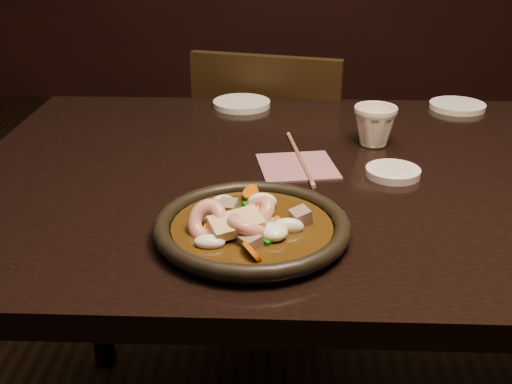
{
  "coord_description": "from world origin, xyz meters",
  "views": [
    {
      "loc": [
        -0.24,
        -1.06,
        1.19
      ],
      "look_at": [
        -0.27,
        -0.21,
        0.8
      ],
      "focal_mm": 45.0,
      "sensor_mm": 36.0,
      "label": 1
    }
  ],
  "objects_px": {
    "chair": "(275,183)",
    "plate": "(252,228)",
    "table": "(409,211)",
    "tea_cup": "(375,124)"
  },
  "relations": [
    {
      "from": "table",
      "to": "chair",
      "type": "distance_m",
      "value": 0.68
    },
    {
      "from": "chair",
      "to": "plate",
      "type": "xyz_separation_m",
      "value": [
        -0.02,
        -0.85,
        0.3
      ]
    },
    {
      "from": "table",
      "to": "plate",
      "type": "bearing_deg",
      "value": -137.6
    },
    {
      "from": "table",
      "to": "plate",
      "type": "distance_m",
      "value": 0.38
    },
    {
      "from": "chair",
      "to": "plate",
      "type": "distance_m",
      "value": 0.9
    },
    {
      "from": "tea_cup",
      "to": "chair",
      "type": "bearing_deg",
      "value": 112.94
    },
    {
      "from": "plate",
      "to": "table",
      "type": "bearing_deg",
      "value": 42.4
    },
    {
      "from": "chair",
      "to": "tea_cup",
      "type": "relative_size",
      "value": 10.0
    },
    {
      "from": "table",
      "to": "chair",
      "type": "relative_size",
      "value": 1.89
    },
    {
      "from": "plate",
      "to": "tea_cup",
      "type": "xyz_separation_m",
      "value": [
        0.22,
        0.39,
        0.03
      ]
    }
  ]
}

